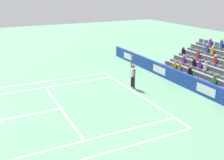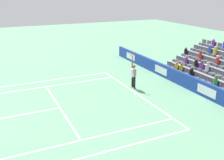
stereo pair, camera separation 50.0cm
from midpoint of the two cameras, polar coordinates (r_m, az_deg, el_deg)
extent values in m
cube|color=white|center=(18.72, 4.58, -2.93)|extent=(10.97, 0.10, 0.01)
cube|color=white|center=(16.77, -11.84, -6.01)|extent=(8.23, 0.10, 0.01)
cube|color=white|center=(16.40, -22.77, -7.78)|extent=(0.10, 6.40, 0.01)
cube|color=white|center=(20.43, -16.10, -1.74)|extent=(0.10, 11.89, 0.01)
cube|color=white|center=(13.16, -8.97, -13.27)|extent=(0.10, 11.89, 0.01)
cube|color=white|center=(21.71, -16.80, -0.58)|extent=(0.10, 11.89, 0.01)
cube|color=white|center=(12.07, -6.88, -16.46)|extent=(0.10, 11.89, 0.01)
cube|color=white|center=(18.67, 4.31, -2.99)|extent=(0.10, 0.20, 0.01)
cube|color=#193899|center=(20.72, 13.93, 0.29)|extent=(21.10, 0.20, 1.06)
cube|color=white|center=(18.85, 18.78, -2.07)|extent=(1.69, 0.01, 0.59)
cube|color=white|center=(22.62, 9.46, 2.17)|extent=(1.69, 0.01, 0.59)
cube|color=white|center=(26.91, 2.92, 5.11)|extent=(1.69, 0.01, 0.59)
cylinder|color=black|center=(19.53, 3.98, -0.57)|extent=(0.16, 0.16, 0.90)
cylinder|color=black|center=(19.71, 3.57, -0.38)|extent=(0.16, 0.16, 0.90)
cube|color=white|center=(19.67, 3.95, -1.70)|extent=(0.14, 0.27, 0.08)
cube|color=white|center=(19.85, 3.55, -1.49)|extent=(0.14, 0.27, 0.08)
cube|color=white|center=(19.39, 3.82, 1.62)|extent=(0.25, 0.38, 0.60)
sphere|color=brown|center=(19.25, 3.85, 2.92)|extent=(0.24, 0.24, 0.24)
cylinder|color=brown|center=(19.38, 3.48, 3.50)|extent=(0.09, 0.09, 0.62)
cylinder|color=brown|center=(19.18, 4.09, 1.48)|extent=(0.09, 0.09, 0.56)
cylinder|color=black|center=(19.27, 3.51, 4.79)|extent=(0.04, 0.04, 0.28)
torus|color=red|center=(19.20, 3.53, 5.60)|extent=(0.06, 0.31, 0.31)
sphere|color=#D1E533|center=(19.14, 3.54, 6.42)|extent=(0.07, 0.07, 0.07)
cube|color=gray|center=(21.51, 16.06, -0.11)|extent=(7.44, 0.95, 0.42)
cube|color=#545960|center=(19.58, 21.56, -1.64)|extent=(0.48, 0.44, 0.20)
cube|color=#545960|center=(19.65, 22.04, -0.86)|extent=(0.48, 0.04, 0.30)
cube|color=#545960|center=(19.97, 20.27, -1.09)|extent=(0.48, 0.44, 0.20)
cube|color=#545960|center=(20.03, 20.74, -0.33)|extent=(0.48, 0.04, 0.30)
cube|color=#545960|center=(20.37, 19.03, -0.56)|extent=(0.48, 0.44, 0.20)
cube|color=#545960|center=(20.43, 19.50, 0.18)|extent=(0.48, 0.04, 0.30)
cube|color=#545960|center=(20.78, 17.83, -0.05)|extent=(0.48, 0.44, 0.20)
cube|color=#545960|center=(20.84, 18.30, 0.68)|extent=(0.48, 0.04, 0.30)
cube|color=#545960|center=(21.20, 16.69, 0.44)|extent=(0.48, 0.44, 0.20)
cube|color=#545960|center=(21.26, 17.15, 1.15)|extent=(0.48, 0.04, 0.30)
cube|color=#545960|center=(21.63, 15.59, 0.91)|extent=(0.48, 0.44, 0.20)
cube|color=#545960|center=(21.69, 16.04, 1.61)|extent=(0.48, 0.04, 0.30)
cube|color=#545960|center=(22.07, 14.53, 1.36)|extent=(0.48, 0.44, 0.20)
cube|color=#545960|center=(22.12, 14.98, 2.04)|extent=(0.48, 0.04, 0.30)
cube|color=#545960|center=(22.51, 13.52, 1.79)|extent=(0.48, 0.44, 0.20)
cube|color=#545960|center=(22.57, 13.96, 2.46)|extent=(0.48, 0.04, 0.30)
cube|color=#545960|center=(22.97, 12.54, 2.21)|extent=(0.48, 0.44, 0.20)
cube|color=#545960|center=(23.02, 12.97, 2.86)|extent=(0.48, 0.04, 0.30)
cube|color=#545960|center=(23.43, 11.60, 2.61)|extent=(0.48, 0.44, 0.20)
cube|color=#545960|center=(23.49, 12.03, 3.25)|extent=(0.48, 0.04, 0.30)
cube|color=#545960|center=(23.90, 10.70, 2.99)|extent=(0.48, 0.44, 0.20)
cube|color=#545960|center=(23.95, 11.12, 3.62)|extent=(0.48, 0.04, 0.30)
cube|color=gray|center=(22.08, 17.94, 0.77)|extent=(7.44, 0.95, 0.84)
cube|color=#545960|center=(20.52, 22.24, 0.43)|extent=(0.48, 0.44, 0.20)
cube|color=#545960|center=(20.91, 20.99, 0.92)|extent=(0.48, 0.44, 0.20)
cube|color=#545960|center=(20.98, 21.45, 1.64)|extent=(0.48, 0.04, 0.30)
cube|color=#545960|center=(21.31, 19.80, 1.39)|extent=(0.48, 0.44, 0.20)
cube|color=#545960|center=(21.38, 20.24, 2.09)|extent=(0.48, 0.04, 0.30)
cube|color=#545960|center=(21.72, 18.64, 1.84)|extent=(0.48, 0.44, 0.20)
cube|color=#545960|center=(21.79, 19.08, 2.53)|extent=(0.48, 0.04, 0.30)
cube|color=#545960|center=(22.14, 17.53, 2.27)|extent=(0.48, 0.44, 0.20)
cube|color=#545960|center=(22.21, 17.97, 2.95)|extent=(0.48, 0.04, 0.30)
cube|color=#545960|center=(22.57, 16.46, 2.69)|extent=(0.48, 0.44, 0.20)
cube|color=#545960|center=(22.64, 16.89, 3.35)|extent=(0.48, 0.04, 0.30)
cube|color=#545960|center=(23.00, 15.42, 3.09)|extent=(0.48, 0.44, 0.20)
cube|color=#545960|center=(23.07, 15.85, 3.74)|extent=(0.48, 0.04, 0.30)
cube|color=#545960|center=(23.45, 14.43, 3.47)|extent=(0.48, 0.44, 0.20)
cube|color=#545960|center=(23.52, 14.85, 4.11)|extent=(0.48, 0.04, 0.30)
cube|color=#545960|center=(23.90, 13.47, 3.84)|extent=(0.48, 0.44, 0.20)
cube|color=#545960|center=(23.97, 13.89, 4.47)|extent=(0.48, 0.04, 0.30)
cube|color=#545960|center=(24.36, 12.55, 4.19)|extent=(0.48, 0.44, 0.20)
cube|color=#545960|center=(24.43, 12.96, 4.81)|extent=(0.48, 0.04, 0.30)
cube|color=gray|center=(22.67, 19.73, 1.60)|extent=(7.44, 0.95, 1.26)
cube|color=#545960|center=(21.88, 21.66, 2.75)|extent=(0.48, 0.44, 0.20)
cube|color=#545960|center=(21.96, 22.09, 3.44)|extent=(0.48, 0.04, 0.30)
cube|color=#545960|center=(22.28, 20.50, 3.17)|extent=(0.48, 0.44, 0.20)
cube|color=#545960|center=(22.36, 20.93, 3.84)|extent=(0.48, 0.04, 0.30)
cube|color=#545960|center=(22.68, 19.38, 3.57)|extent=(0.48, 0.44, 0.20)
cube|color=#545960|center=(22.76, 19.80, 4.23)|extent=(0.48, 0.04, 0.30)
cube|color=#545960|center=(23.10, 18.30, 3.96)|extent=(0.48, 0.44, 0.20)
cube|color=#545960|center=(23.18, 18.72, 4.60)|extent=(0.48, 0.04, 0.30)
cube|color=#545960|center=(23.53, 17.26, 4.32)|extent=(0.48, 0.44, 0.20)
cube|color=#545960|center=(23.61, 17.67, 4.96)|extent=(0.48, 0.04, 0.30)
cube|color=#545960|center=(23.97, 16.25, 4.68)|extent=(0.48, 0.44, 0.20)
cube|color=#545960|center=(24.04, 16.66, 5.30)|extent=(0.48, 0.04, 0.30)
cube|color=#545960|center=(24.41, 15.28, 5.02)|extent=(0.48, 0.44, 0.20)
cube|color=#545960|center=(24.48, 15.68, 5.63)|extent=(0.48, 0.04, 0.30)
cube|color=#545960|center=(24.86, 14.34, 5.35)|extent=(0.48, 0.44, 0.20)
cube|color=#545960|center=(24.93, 14.74, 5.94)|extent=(0.48, 0.04, 0.30)
cube|color=gray|center=(23.29, 21.42, 2.38)|extent=(7.44, 0.95, 1.68)
cube|color=#545960|center=(22.87, 22.27, 4.43)|extent=(0.48, 0.44, 0.20)
cube|color=#545960|center=(23.26, 21.15, 4.80)|extent=(0.48, 0.44, 0.20)
cube|color=#545960|center=(23.35, 21.56, 5.44)|extent=(0.48, 0.04, 0.30)
cube|color=#545960|center=(23.67, 20.06, 5.16)|extent=(0.48, 0.44, 0.20)
cube|color=#545960|center=(23.76, 20.47, 5.78)|extent=(0.48, 0.04, 0.30)
cube|color=#545960|center=(24.09, 19.01, 5.50)|extent=(0.48, 0.44, 0.20)
cube|color=#545960|center=(24.18, 19.41, 6.11)|extent=(0.48, 0.04, 0.30)
cube|color=#545960|center=(24.52, 17.99, 5.83)|extent=(0.48, 0.44, 0.20)
cube|color=#545960|center=(24.60, 18.39, 6.43)|extent=(0.48, 0.04, 0.30)
cube|color=#545960|center=(24.95, 17.01, 6.15)|extent=(0.48, 0.44, 0.20)
cube|color=#545960|center=(25.03, 17.41, 6.74)|extent=(0.48, 0.04, 0.30)
cube|color=#545960|center=(25.39, 16.07, 6.45)|extent=(0.48, 0.44, 0.20)
cube|color=#545960|center=(25.47, 16.45, 7.03)|extent=(0.48, 0.04, 0.30)
cube|color=#545960|center=(24.27, 21.74, 6.30)|extent=(0.48, 0.44, 0.20)
cube|color=#545960|center=(24.37, 22.13, 6.90)|extent=(0.48, 0.04, 0.30)
cube|color=#545960|center=(24.68, 20.69, 6.62)|extent=(0.48, 0.44, 0.20)
cube|color=#545960|center=(24.78, 21.08, 7.21)|extent=(0.48, 0.04, 0.30)
cube|color=#545960|center=(25.10, 19.67, 6.92)|extent=(0.48, 0.44, 0.20)
cube|color=#545960|center=(25.19, 20.05, 7.51)|extent=(0.48, 0.04, 0.30)
cube|color=#545960|center=(25.52, 18.68, 7.22)|extent=(0.48, 0.44, 0.20)
cube|color=#545960|center=(25.61, 19.06, 7.79)|extent=(0.48, 0.04, 0.30)
cube|color=#545960|center=(25.95, 17.72, 7.50)|extent=(0.48, 0.44, 0.20)
cube|color=#545960|center=(26.04, 18.10, 8.06)|extent=(0.48, 0.04, 0.30)
cylinder|color=blue|center=(24.24, 21.93, 7.14)|extent=(0.28, 0.28, 0.52)
sphere|color=#D3A884|center=(24.18, 22.03, 7.98)|extent=(0.20, 0.20, 0.20)
cylinder|color=purple|center=(22.08, 17.71, 3.14)|extent=(0.28, 0.28, 0.48)
sphere|color=brown|center=(22.00, 17.80, 3.99)|extent=(0.20, 0.20, 0.20)
cylinder|color=yellow|center=(22.91, 12.69, 2.99)|extent=(0.28, 0.28, 0.44)
sphere|color=#D3A884|center=(22.83, 12.75, 3.76)|extent=(0.20, 0.20, 0.20)
cylinder|color=white|center=(21.66, 18.83, 2.70)|extent=(0.28, 0.28, 0.47)
sphere|color=#D3A884|center=(21.58, 18.92, 3.56)|extent=(0.20, 0.20, 0.20)
cylinder|color=black|center=(22.51, 16.63, 3.53)|extent=(0.28, 0.28, 0.47)
sphere|color=brown|center=(22.43, 16.71, 4.35)|extent=(0.20, 0.20, 0.20)
cylinder|color=yellow|center=(22.45, 13.68, 2.65)|extent=(0.28, 0.28, 0.49)
sphere|color=#9E7251|center=(22.36, 13.75, 3.49)|extent=(0.20, 0.20, 0.20)
cylinder|color=yellow|center=(23.64, 20.23, 5.93)|extent=(0.28, 0.28, 0.45)
sphere|color=#D3A884|center=(23.57, 20.32, 6.70)|extent=(0.20, 0.20, 0.20)
cylinder|color=red|center=(22.23, 20.69, 4.04)|extent=(0.28, 0.28, 0.49)
sphere|color=beige|center=(22.15, 20.79, 4.91)|extent=(0.20, 0.20, 0.20)
cylinder|color=black|center=(21.56, 15.77, 1.79)|extent=(0.28, 0.28, 0.48)
sphere|color=#9E7251|center=(21.47, 15.85, 2.66)|extent=(0.20, 0.20, 0.20)
cylinder|color=purple|center=(25.07, 19.83, 7.65)|extent=(0.28, 0.28, 0.44)
sphere|color=beige|center=(25.02, 19.91, 8.37)|extent=(0.20, 0.20, 0.20)
cylinder|color=green|center=(19.90, 20.48, -0.11)|extent=(0.28, 0.28, 0.51)
sphere|color=brown|center=(19.79, 20.60, 0.85)|extent=(0.20, 0.20, 0.20)
cylinder|color=blue|center=(24.05, 19.19, 6.35)|extent=(0.28, 0.28, 0.53)
sphere|color=#D3A884|center=(23.98, 19.28, 7.20)|extent=(0.20, 0.20, 0.20)
cylinder|color=black|center=(24.82, 14.49, 6.07)|extent=(0.28, 0.28, 0.44)
sphere|color=#D3A884|center=(24.76, 14.55, 6.79)|extent=(0.20, 0.20, 0.20)
cylinder|color=red|center=(23.48, 17.43, 5.15)|extent=(0.28, 0.28, 0.49)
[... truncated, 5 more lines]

